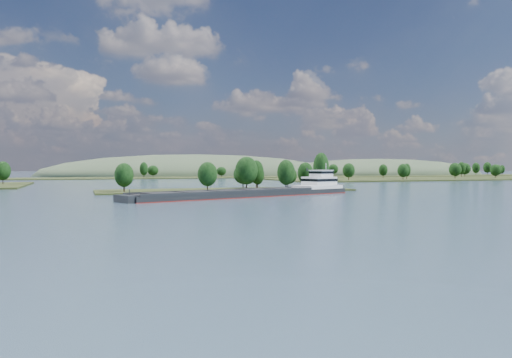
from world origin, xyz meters
name	(u,v)px	position (x,y,z in m)	size (l,w,h in m)	color
ground	(284,201)	(0.00, 120.00, 0.00)	(1800.00, 1800.00, 0.00)	#394B62
tree_island	(243,180)	(6.64, 178.57, 4.11)	(100.00, 30.94, 15.92)	#242E14
right_bank	(472,177)	(231.91, 299.64, 1.00)	(320.00, 90.00, 15.27)	#242E14
back_shoreline	(162,177)	(7.47, 399.74, 0.61)	(900.00, 60.00, 14.57)	#242E14
hill_east	(379,175)	(260.00, 470.00, 0.00)	(260.00, 140.00, 36.00)	#384932
hill_west	(198,175)	(60.00, 500.00, 0.00)	(320.00, 160.00, 44.00)	#384932
cargo_barge	(260,191)	(1.68, 144.45, 1.46)	(83.85, 39.13, 11.59)	black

